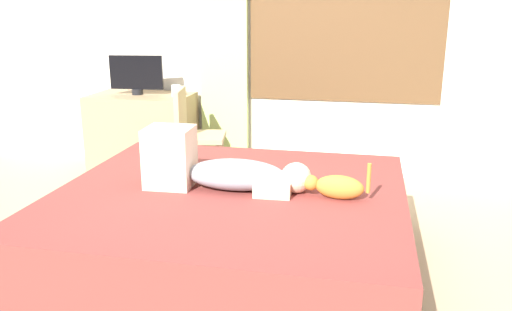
% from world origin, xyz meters
% --- Properties ---
extents(ground_plane, '(16.00, 16.00, 0.00)m').
position_xyz_m(ground_plane, '(0.00, 0.00, 0.00)').
color(ground_plane, tan).
extents(back_wall_with_window, '(6.40, 0.14, 2.90)m').
position_xyz_m(back_wall_with_window, '(0.02, 2.27, 1.45)').
color(back_wall_with_window, silver).
rests_on(back_wall_with_window, ground).
extents(bed, '(1.99, 1.85, 0.52)m').
position_xyz_m(bed, '(0.00, 0.18, 0.26)').
color(bed, brown).
rests_on(bed, ground).
extents(person_lying, '(0.94, 0.30, 0.34)m').
position_xyz_m(person_lying, '(-0.07, 0.19, 0.63)').
color(person_lying, '#8C939E').
rests_on(person_lying, bed).
extents(cat, '(0.36, 0.13, 0.21)m').
position_xyz_m(cat, '(0.59, 0.16, 0.58)').
color(cat, '#C67A2D').
rests_on(cat, bed).
extents(desk, '(0.90, 0.56, 0.74)m').
position_xyz_m(desk, '(-1.29, 1.87, 0.37)').
color(desk, '#997A56').
rests_on(desk, ground).
extents(tv_monitor, '(0.48, 0.10, 0.35)m').
position_xyz_m(tv_monitor, '(-1.32, 1.87, 0.92)').
color(tv_monitor, black).
rests_on(tv_monitor, desk).
extents(cup, '(0.08, 0.08, 0.10)m').
position_xyz_m(cup, '(-0.94, 1.86, 0.79)').
color(cup, white).
rests_on(cup, desk).
extents(chair_by_desk, '(0.44, 0.44, 0.86)m').
position_xyz_m(chair_by_desk, '(-0.68, 1.53, 0.51)').
color(chair_by_desk, tan).
rests_on(chair_by_desk, ground).
extents(curtain_left, '(0.44, 0.06, 2.31)m').
position_xyz_m(curtain_left, '(-0.58, 2.15, 1.15)').
color(curtain_left, '#ADCC75').
rests_on(curtain_left, ground).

